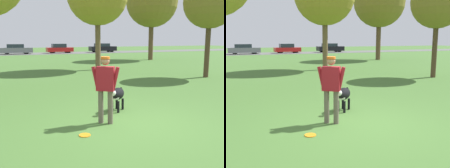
# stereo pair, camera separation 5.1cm
# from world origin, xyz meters

# --- Properties ---
(ground_plane) EXTENTS (120.00, 120.00, 0.00)m
(ground_plane) POSITION_xyz_m (0.00, 0.00, 0.00)
(ground_plane) COLOR #426B2D
(far_road_strip) EXTENTS (120.00, 6.00, 0.01)m
(far_road_strip) POSITION_xyz_m (0.00, 33.24, 0.01)
(far_road_strip) COLOR #5B5B59
(far_road_strip) RESTS_ON ground_plane
(person) EXTENTS (0.63, 0.47, 1.67)m
(person) POSITION_xyz_m (-0.66, 0.31, 0.99)
(person) COLOR #665B4C
(person) RESTS_ON ground_plane
(dog) EXTENTS (0.74, 0.73, 0.69)m
(dog) POSITION_xyz_m (0.07, 1.22, 0.49)
(dog) COLOR black
(dog) RESTS_ON ground_plane
(frisbee) EXTENTS (0.26, 0.26, 0.02)m
(frisbee) POSITION_xyz_m (-1.40, -0.30, 0.01)
(frisbee) COLOR orange
(frisbee) RESTS_ON ground_plane
(tree_near_right) EXTENTS (2.81, 2.81, 5.43)m
(tree_near_right) POSITION_xyz_m (7.46, 5.53, 4.00)
(tree_near_right) COLOR #4C3826
(tree_near_right) RESTS_ON ground_plane
(tree_far_right) EXTENTS (5.06, 5.06, 8.25)m
(tree_far_right) POSITION_xyz_m (11.20, 17.30, 5.70)
(tree_far_right) COLOR brown
(tree_far_right) RESTS_ON ground_plane
(parked_car_grey) EXTENTS (4.23, 1.89, 1.38)m
(parked_car_grey) POSITION_xyz_m (-0.62, 33.08, 0.68)
(parked_car_grey) COLOR slate
(parked_car_grey) RESTS_ON ground_plane
(parked_car_red) EXTENTS (3.84, 1.73, 1.37)m
(parked_car_red) POSITION_xyz_m (5.51, 33.57, 0.66)
(parked_car_red) COLOR red
(parked_car_red) RESTS_ON ground_plane
(parked_car_black) EXTENTS (4.22, 1.73, 1.38)m
(parked_car_black) POSITION_xyz_m (12.35, 33.45, 0.69)
(parked_car_black) COLOR black
(parked_car_black) RESTS_ON ground_plane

